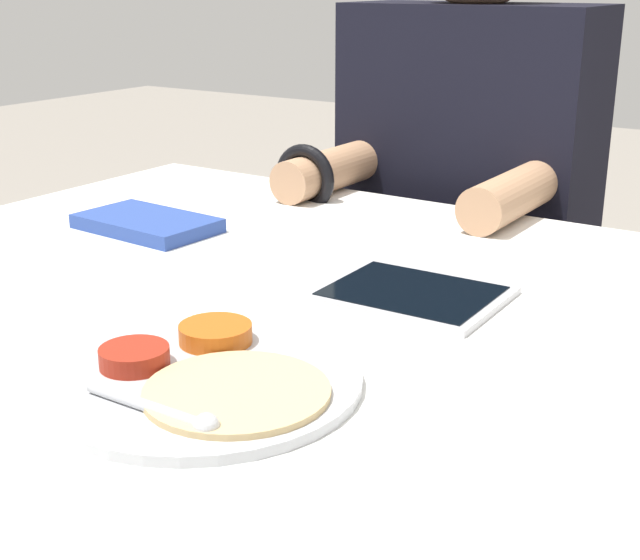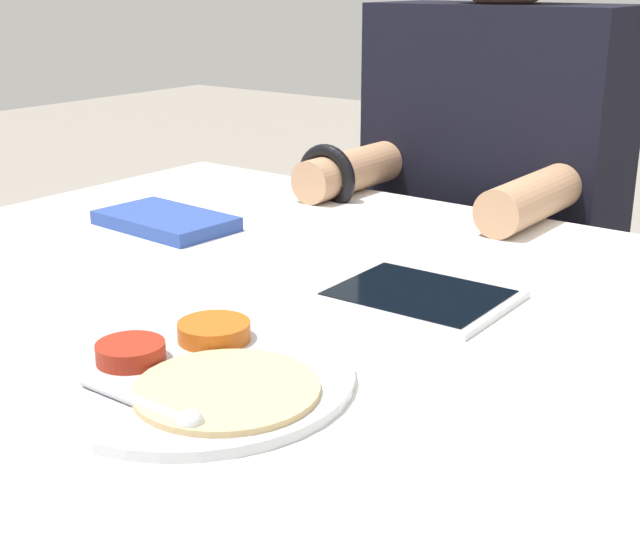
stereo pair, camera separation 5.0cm
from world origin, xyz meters
TOP-DOWN VIEW (x-y plane):
  - dining_table at (0.00, 0.00)m, footprint 1.14×1.00m
  - thali_tray at (0.12, -0.22)m, footprint 0.28×0.28m
  - red_notebook at (-0.28, 0.13)m, footprint 0.20×0.13m
  - tablet_device at (0.17, 0.09)m, footprint 0.20×0.16m
  - person_diner at (-0.04, 0.67)m, footprint 0.43×0.43m

SIDE VIEW (x-z plane):
  - dining_table at x=0.00m, z-range 0.00..0.73m
  - person_diner at x=-0.04m, z-range -0.04..1.19m
  - tablet_device at x=0.17m, z-range 0.73..0.74m
  - thali_tray at x=0.12m, z-range 0.73..0.76m
  - red_notebook at x=-0.28m, z-range 0.73..0.75m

